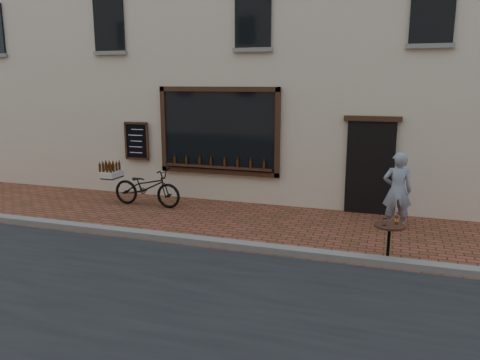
% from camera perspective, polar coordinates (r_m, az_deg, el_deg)
% --- Properties ---
extents(ground, '(90.00, 90.00, 0.00)m').
position_cam_1_polar(ground, '(8.71, 1.13, -8.91)').
color(ground, '#59331C').
rests_on(ground, ground).
extents(kerb, '(90.00, 0.25, 0.12)m').
position_cam_1_polar(kerb, '(8.86, 1.52, -8.11)').
color(kerb, slate).
rests_on(kerb, ground).
extents(shop_building, '(28.00, 6.20, 10.00)m').
position_cam_1_polar(shop_building, '(14.60, 9.25, 19.26)').
color(shop_building, beige).
rests_on(shop_building, ground).
extents(cargo_bicycle, '(2.20, 0.68, 1.04)m').
position_cam_1_polar(cargo_bicycle, '(12.04, -11.44, -0.79)').
color(cargo_bicycle, black).
rests_on(cargo_bicycle, ground).
extents(bistro_table, '(0.53, 0.53, 0.91)m').
position_cam_1_polar(bistro_table, '(8.53, 17.72, -6.46)').
color(bistro_table, black).
rests_on(bistro_table, ground).
extents(pedestrian, '(0.65, 0.47, 1.66)m').
position_cam_1_polar(pedestrian, '(10.44, 18.62, -1.26)').
color(pedestrian, gray).
rests_on(pedestrian, ground).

